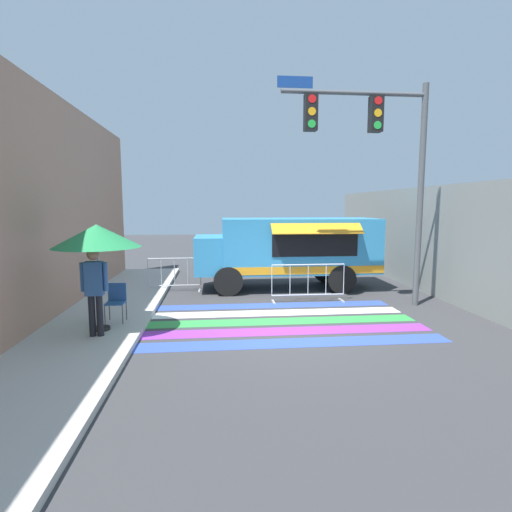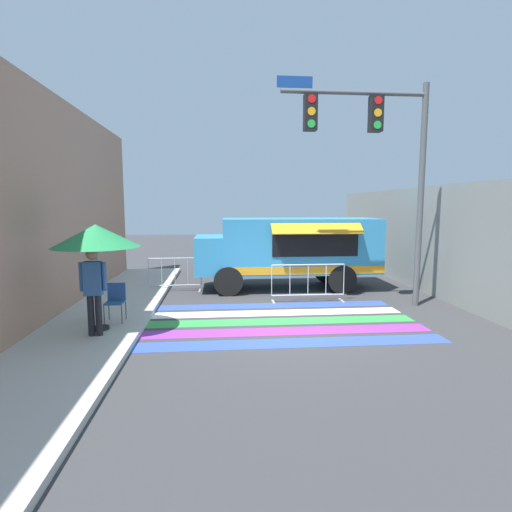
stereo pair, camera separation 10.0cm
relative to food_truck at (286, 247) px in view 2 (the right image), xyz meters
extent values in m
plane|color=#38383A|center=(-0.74, -4.08, -1.37)|extent=(60.00, 60.00, 0.00)
cube|color=#B7B5AD|center=(-6.03, -4.08, -1.31)|extent=(4.40, 16.00, 0.12)
cube|color=tan|center=(-6.15, -4.08, 1.33)|extent=(0.25, 16.00, 5.39)
cube|color=gray|center=(4.35, -1.08, 0.29)|extent=(0.20, 16.00, 3.32)
cube|color=#334FB2|center=(-0.74, -5.31, -1.36)|extent=(6.40, 0.56, 0.01)
cube|color=purple|center=(-0.74, -4.55, -1.36)|extent=(6.40, 0.56, 0.01)
cube|color=green|center=(-0.74, -3.79, -1.36)|extent=(6.40, 0.56, 0.01)
cube|color=white|center=(-0.74, -3.03, -1.36)|extent=(6.40, 0.56, 0.01)
cube|color=#334FB2|center=(-0.74, -2.27, -1.36)|extent=(6.40, 0.56, 0.01)
cube|color=#338CBF|center=(0.46, 0.01, 0.08)|extent=(5.01, 2.03, 1.74)
cube|color=#338CBF|center=(-2.05, 0.01, -0.20)|extent=(1.77, 1.87, 1.17)
cube|color=#1E232D|center=(-2.88, 0.01, 0.09)|extent=(0.06, 1.62, 0.45)
cube|color=black|center=(0.75, -1.02, 0.21)|extent=(2.65, 0.03, 0.78)
cube|color=orange|center=(0.75, -1.23, 0.68)|extent=(2.75, 0.43, 0.31)
cube|color=orange|center=(0.46, -1.01, -0.61)|extent=(5.01, 0.01, 0.24)
cylinder|color=black|center=(-1.90, -0.93, -0.92)|extent=(0.89, 0.22, 0.89)
cylinder|color=black|center=(-1.90, 0.94, -0.92)|extent=(0.89, 0.22, 0.89)
cylinder|color=black|center=(1.63, -0.93, -0.92)|extent=(0.89, 0.22, 0.89)
cylinder|color=black|center=(1.63, 0.94, -0.92)|extent=(0.89, 0.22, 0.89)
cylinder|color=#515456|center=(3.20, -2.59, 1.56)|extent=(0.16, 0.16, 5.87)
cylinder|color=#515456|center=(1.30, -2.59, 4.20)|extent=(3.79, 0.11, 0.11)
cube|color=black|center=(1.87, -2.62, 3.69)|extent=(0.32, 0.28, 0.90)
cylinder|color=red|center=(1.87, -2.76, 3.99)|extent=(0.20, 0.02, 0.20)
cylinder|color=#F2A519|center=(1.87, -2.76, 3.69)|extent=(0.20, 0.02, 0.20)
cylinder|color=green|center=(1.87, -2.76, 3.39)|extent=(0.20, 0.02, 0.20)
cube|color=black|center=(0.17, -2.62, 3.69)|extent=(0.32, 0.28, 0.90)
cylinder|color=red|center=(0.17, -2.76, 3.99)|extent=(0.20, 0.02, 0.20)
cylinder|color=#F2A519|center=(0.17, -2.76, 3.69)|extent=(0.20, 0.02, 0.20)
cylinder|color=green|center=(0.17, -2.76, 3.39)|extent=(0.20, 0.02, 0.20)
cube|color=navy|center=(-0.24, -2.61, 4.42)|extent=(0.90, 0.02, 0.28)
cylinder|color=black|center=(-4.68, -4.44, -1.22)|extent=(0.36, 0.36, 0.06)
cylinder|color=#B2B2B7|center=(-4.68, -4.44, -0.14)|extent=(0.04, 0.04, 2.22)
cone|color=#268C4C|center=(-4.68, -4.44, 0.74)|extent=(1.77, 1.77, 0.47)
cylinder|color=#4C4C51|center=(-4.69, -4.07, -1.03)|extent=(0.02, 0.02, 0.42)
cylinder|color=#4C4C51|center=(-4.32, -4.07, -1.03)|extent=(0.02, 0.02, 0.42)
cylinder|color=#4C4C51|center=(-4.69, -3.69, -1.03)|extent=(0.02, 0.02, 0.42)
cylinder|color=#4C4C51|center=(-4.32, -3.69, -1.03)|extent=(0.02, 0.02, 0.42)
cube|color=#2D5999|center=(-4.51, -3.88, -0.81)|extent=(0.40, 0.40, 0.03)
cube|color=#2D5999|center=(-4.51, -3.70, -0.59)|extent=(0.40, 0.03, 0.40)
cylinder|color=black|center=(-4.73, -4.84, -0.83)|extent=(0.13, 0.13, 0.83)
cylinder|color=black|center=(-4.58, -4.84, -0.83)|extent=(0.13, 0.13, 0.83)
cube|color=#33598C|center=(-4.65, -4.84, -0.08)|extent=(0.34, 0.20, 0.67)
cylinder|color=#33598C|center=(-4.87, -4.84, -0.04)|extent=(0.09, 0.09, 0.57)
cylinder|color=#33598C|center=(-4.43, -4.84, -0.04)|extent=(0.09, 0.09, 0.57)
sphere|color=#9E7051|center=(-4.65, -4.84, 0.41)|extent=(0.23, 0.23, 0.23)
cylinder|color=#B7BABF|center=(0.34, -1.90, -0.30)|extent=(2.08, 0.04, 0.04)
cylinder|color=#B7BABF|center=(0.34, -1.90, -1.17)|extent=(2.08, 0.04, 0.04)
cylinder|color=#B7BABF|center=(-0.70, -1.90, -0.74)|extent=(0.02, 0.02, 0.87)
cylinder|color=#B7BABF|center=(-0.18, -1.90, -0.74)|extent=(0.02, 0.02, 0.87)
cylinder|color=#B7BABF|center=(0.34, -1.90, -0.74)|extent=(0.02, 0.02, 0.87)
cylinder|color=#B7BABF|center=(0.86, -1.90, -0.74)|extent=(0.02, 0.02, 0.87)
cylinder|color=#B7BABF|center=(1.38, -1.90, -0.74)|extent=(0.02, 0.02, 0.87)
cube|color=#B7BABF|center=(-0.65, -1.90, -1.35)|extent=(0.06, 0.44, 0.03)
cube|color=#B7BABF|center=(1.33, -1.90, -1.35)|extent=(0.06, 0.44, 0.03)
cylinder|color=#B7BABF|center=(-3.58, -0.15, -0.30)|extent=(1.65, 0.04, 0.04)
cylinder|color=#B7BABF|center=(-3.58, -0.15, -1.17)|extent=(1.65, 0.04, 0.04)
cylinder|color=#B7BABF|center=(-4.41, -0.15, -0.74)|extent=(0.02, 0.02, 0.87)
cylinder|color=#B7BABF|center=(-4.00, -0.15, -0.74)|extent=(0.02, 0.02, 0.87)
cylinder|color=#B7BABF|center=(-3.58, -0.15, -0.74)|extent=(0.02, 0.02, 0.87)
cylinder|color=#B7BABF|center=(-3.17, -0.15, -0.74)|extent=(0.02, 0.02, 0.87)
cylinder|color=#B7BABF|center=(-2.76, -0.15, -0.74)|extent=(0.02, 0.02, 0.87)
cube|color=#B7BABF|center=(-4.36, -0.15, -1.35)|extent=(0.06, 0.44, 0.03)
cube|color=#B7BABF|center=(-2.81, -0.15, -1.35)|extent=(0.06, 0.44, 0.03)
camera|label=1|loc=(-2.23, -12.87, 1.34)|focal=28.00mm
camera|label=2|loc=(-2.13, -12.88, 1.34)|focal=28.00mm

